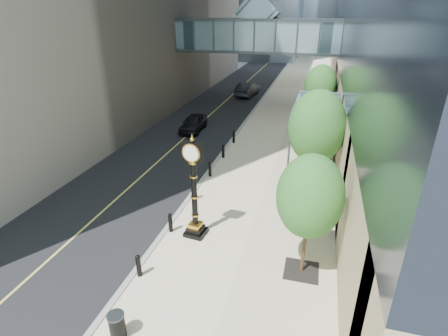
{
  "coord_description": "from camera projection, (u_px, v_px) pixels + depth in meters",
  "views": [
    {
      "loc": [
        3.49,
        -8.78,
        9.89
      ],
      "look_at": [
        -0.55,
        6.09,
        2.86
      ],
      "focal_mm": 28.0,
      "sensor_mm": 36.0,
      "label": 1
    }
  ],
  "objects": [
    {
      "name": "ground",
      "position": [
        195.0,
        309.0,
        12.64
      ],
      "size": [
        320.0,
        320.0,
        0.0
      ],
      "primitive_type": "plane",
      "color": "gray",
      "rests_on": "ground"
    },
    {
      "name": "road",
      "position": [
        243.0,
        86.0,
        49.43
      ],
      "size": [
        8.0,
        180.0,
        0.02
      ],
      "primitive_type": "cube",
      "color": "black",
      "rests_on": "ground"
    },
    {
      "name": "sidewalk",
      "position": [
        300.0,
        89.0,
        47.51
      ],
      "size": [
        8.0,
        180.0,
        0.06
      ],
      "primitive_type": "cube",
      "color": "beige",
      "rests_on": "ground"
    },
    {
      "name": "curb",
      "position": [
        271.0,
        87.0,
        48.46
      ],
      "size": [
        0.25,
        180.0,
        0.07
      ],
      "primitive_type": "cube",
      "color": "gray",
      "rests_on": "ground"
    },
    {
      "name": "skywalk",
      "position": [
        258.0,
        33.0,
        34.74
      ],
      "size": [
        17.0,
        4.2,
        5.8
      ],
      "color": "slate",
      "rests_on": "ground"
    },
    {
      "name": "entrance_canopy",
      "position": [
        317.0,
        107.0,
        22.36
      ],
      "size": [
        3.0,
        8.0,
        4.38
      ],
      "color": "#383F44",
      "rests_on": "ground"
    },
    {
      "name": "bollard_row",
      "position": [
        202.0,
        180.0,
        20.97
      ],
      "size": [
        0.2,
        16.2,
        0.9
      ],
      "color": "black",
      "rests_on": "sidewalk"
    },
    {
      "name": "street_trees",
      "position": [
        318.0,
        110.0,
        23.39
      ],
      "size": [
        3.0,
        28.41,
        6.17
      ],
      "color": "black",
      "rests_on": "sidewalk"
    },
    {
      "name": "street_clock",
      "position": [
        194.0,
        195.0,
        15.86
      ],
      "size": [
        1.02,
        1.02,
        4.9
      ],
      "rotation": [
        0.0,
        0.0,
        -0.12
      ],
      "color": "black",
      "rests_on": "sidewalk"
    },
    {
      "name": "trash_bin",
      "position": [
        117.0,
        326.0,
        11.32
      ],
      "size": [
        0.62,
        0.62,
        0.9
      ],
      "primitive_type": "cylinder",
      "rotation": [
        0.0,
        0.0,
        0.21
      ],
      "color": "black",
      "rests_on": "sidewalk"
    },
    {
      "name": "pedestrian",
      "position": [
        316.0,
        197.0,
        18.54
      ],
      "size": [
        0.57,
        0.39,
        1.5
      ],
      "primitive_type": "imported",
      "rotation": [
        0.0,
        0.0,
        3.21
      ],
      "color": "beige",
      "rests_on": "sidewalk"
    },
    {
      "name": "car_near",
      "position": [
        193.0,
        123.0,
        30.8
      ],
      "size": [
        1.82,
        4.23,
        1.42
      ],
      "primitive_type": "imported",
      "rotation": [
        0.0,
        0.0,
        0.03
      ],
      "color": "black",
      "rests_on": "road"
    },
    {
      "name": "car_far",
      "position": [
        248.0,
        89.0,
        43.34
      ],
      "size": [
        2.38,
        5.21,
        1.66
      ],
      "primitive_type": "imported",
      "rotation": [
        0.0,
        0.0,
        3.01
      ],
      "color": "black",
      "rests_on": "road"
    }
  ]
}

